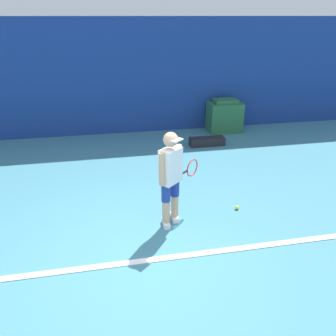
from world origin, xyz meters
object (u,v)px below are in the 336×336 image
object	(u,v)px
tennis_player	(171,175)
tennis_ball	(237,207)
covered_chair	(224,116)
equipment_bag	(207,141)

from	to	relation	value
tennis_player	tennis_ball	xyz separation A→B (m)	(1.19, 0.17, -0.80)
covered_chair	equipment_bag	xyz separation A→B (m)	(-0.81, -1.02, -0.33)
tennis_player	tennis_ball	distance (m)	1.45
tennis_ball	equipment_bag	distance (m)	3.06
tennis_player	covered_chair	size ratio (longest dim) A/B	1.66
covered_chair	equipment_bag	bearing A→B (deg)	-128.39
equipment_bag	tennis_player	bearing A→B (deg)	-116.24
tennis_player	equipment_bag	distance (m)	3.65
tennis_ball	covered_chair	bearing A→B (deg)	73.53
tennis_ball	covered_chair	xyz separation A→B (m)	(1.20, 4.06, 0.40)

